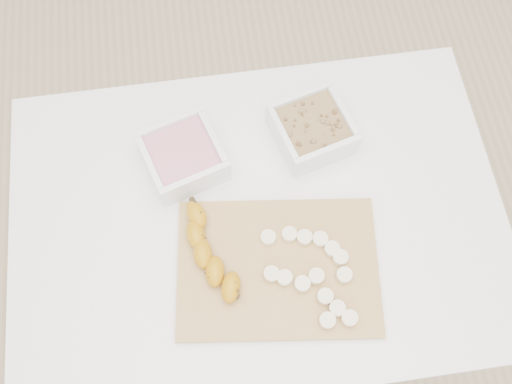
{
  "coord_description": "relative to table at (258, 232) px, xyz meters",
  "views": [
    {
      "loc": [
        -0.06,
        -0.39,
        1.83
      ],
      "look_at": [
        0.0,
        0.03,
        0.81
      ],
      "focal_mm": 40.0,
      "sensor_mm": 36.0,
      "label": 1
    }
  ],
  "objects": [
    {
      "name": "banana",
      "position": [
        -0.1,
        -0.07,
        0.13
      ],
      "size": [
        0.08,
        0.22,
        0.04
      ],
      "primitive_type": null,
      "rotation": [
        0.0,
        0.0,
        0.11
      ],
      "color": "#B5790C",
      "rests_on": "cutting_board"
    },
    {
      "name": "table",
      "position": [
        0.0,
        0.0,
        0.0
      ],
      "size": [
        1.0,
        0.7,
        0.75
      ],
      "color": "white",
      "rests_on": "ground"
    },
    {
      "name": "ground",
      "position": [
        0.0,
        0.0,
        -0.65
      ],
      "size": [
        3.5,
        3.5,
        0.0
      ],
      "primitive_type": "plane",
      "color": "#C6AD89",
      "rests_on": "ground"
    },
    {
      "name": "cutting_board",
      "position": [
        0.02,
        -0.11,
        0.1
      ],
      "size": [
        0.42,
        0.32,
        0.01
      ],
      "primitive_type": "cube",
      "rotation": [
        0.0,
        0.0,
        -0.12
      ],
      "color": "tan",
      "rests_on": "table"
    },
    {
      "name": "banana_slices",
      "position": [
        0.09,
        -0.13,
        0.12
      ],
      "size": [
        0.17,
        0.21,
        0.02
      ],
      "color": "#FCE9C0",
      "rests_on": "cutting_board"
    },
    {
      "name": "bowl_yogurt",
      "position": [
        -0.14,
        0.14,
        0.13
      ],
      "size": [
        0.19,
        0.19,
        0.07
      ],
      "color": "white",
      "rests_on": "table"
    },
    {
      "name": "bowl_granola",
      "position": [
        0.14,
        0.16,
        0.13
      ],
      "size": [
        0.18,
        0.18,
        0.07
      ],
      "color": "white",
      "rests_on": "table"
    }
  ]
}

